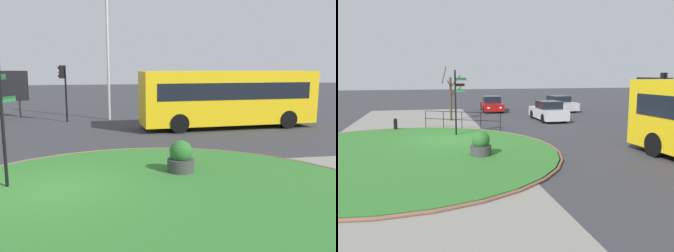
# 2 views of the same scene
# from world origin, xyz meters

# --- Properties ---
(ground) EXTENTS (120.00, 120.00, 0.00)m
(ground) POSITION_xyz_m (0.00, 0.00, 0.00)
(ground) COLOR #333338
(sidewalk_paving) EXTENTS (32.00, 8.22, 0.02)m
(sidewalk_paving) POSITION_xyz_m (0.00, -1.89, 0.01)
(sidewalk_paving) COLOR gray
(sidewalk_paving) RESTS_ON ground
(grass_island) EXTENTS (13.49, 13.49, 0.10)m
(grass_island) POSITION_xyz_m (2.49, -2.30, 0.05)
(grass_island) COLOR #2D6B28
(grass_island) RESTS_ON ground
(grass_kerb_ring) EXTENTS (13.80, 13.80, 0.11)m
(grass_kerb_ring) POSITION_xyz_m (2.49, -2.30, 0.06)
(grass_kerb_ring) COLOR brown
(grass_kerb_ring) RESTS_ON ground
(signpost_directional) EXTENTS (0.38, 0.65, 3.59)m
(signpost_directional) POSITION_xyz_m (-1.25, 0.52, 2.03)
(signpost_directional) COLOR black
(signpost_directional) RESTS_ON ground
(bollard_foreground) EXTENTS (0.22, 0.22, 0.76)m
(bollard_foreground) POSITION_xyz_m (-4.00, -2.91, 0.39)
(bollard_foreground) COLOR black
(bollard_foreground) RESTS_ON ground
(railing_grass_edge) EXTENTS (2.36, 4.36, 1.08)m
(railing_grass_edge) POSITION_xyz_m (-3.67, 1.01, 0.70)
(railing_grass_edge) COLOR black
(railing_grass_edge) RESTS_ON ground
(car_near_lane) EXTENTS (4.22, 1.78, 1.43)m
(car_near_lane) POSITION_xyz_m (-6.43, 7.59, 0.65)
(car_near_lane) COLOR #B7B7BC
(car_near_lane) RESTS_ON ground
(car_far_lane) EXTENTS (4.49, 2.03, 1.37)m
(car_far_lane) POSITION_xyz_m (-13.59, 4.73, 0.62)
(car_far_lane) COLOR maroon
(car_far_lane) RESTS_ON ground
(car_trailing) EXTENTS (4.34, 2.23, 1.38)m
(car_trailing) POSITION_xyz_m (-12.36, 10.81, 0.64)
(car_trailing) COLOR #B7B7BC
(car_trailing) RESTS_ON ground
(traffic_light_near) EXTENTS (0.48, 0.32, 3.45)m
(traffic_light_near) POSITION_xyz_m (-0.94, 12.96, 2.54)
(traffic_light_near) COLOR black
(traffic_light_near) RESTS_ON ground
(billboard_left) EXTENTS (4.90, 0.58, 3.10)m
(billboard_left) POSITION_xyz_m (-5.91, 15.85, 2.07)
(billboard_left) COLOR black
(billboard_left) RESTS_ON ground
(planter_near_signpost) EXTENTS (0.86, 0.86, 1.10)m
(planter_near_signpost) POSITION_xyz_m (3.79, 1.03, 0.50)
(planter_near_signpost) COLOR #383838
(planter_near_signpost) RESTS_ON ground
(street_tree_bare) EXTENTS (1.15, 1.45, 3.87)m
(street_tree_bare) POSITION_xyz_m (-7.82, 0.67, 1.84)
(street_tree_bare) COLOR #423323
(street_tree_bare) RESTS_ON ground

